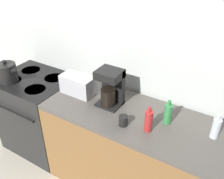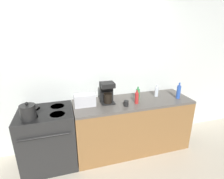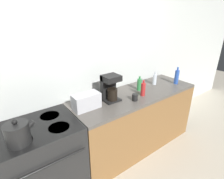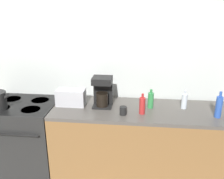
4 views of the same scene
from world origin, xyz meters
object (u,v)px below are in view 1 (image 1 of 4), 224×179
object	(u,v)px
stove	(39,112)
coffee_maker	(111,87)
bottle_red	(149,121)
bottle_green	(168,114)
bottle_clear	(216,128)
toaster	(78,85)
kettle	(7,72)
cup_black	(123,121)

from	to	relation	value
stove	coffee_maker	distance (m)	1.10
bottle_red	bottle_green	bearing A→B (deg)	60.71
stove	coffee_maker	world-z (taller)	coffee_maker
bottle_green	bottle_clear	distance (m)	0.36
stove	bottle_green	size ratio (longest dim) A/B	4.25
coffee_maker	bottle_green	bearing A→B (deg)	0.59
stove	bottle_red	size ratio (longest dim) A/B	4.12
toaster	coffee_maker	distance (m)	0.36
kettle	cup_black	distance (m)	1.34
kettle	cup_black	bearing A→B (deg)	0.10
coffee_maker	stove	bearing A→B (deg)	-176.96
kettle	bottle_red	size ratio (longest dim) A/B	1.14
coffee_maker	bottle_clear	xyz separation A→B (m)	(0.87, 0.03, -0.09)
bottle_clear	bottle_red	world-z (taller)	bottle_red
bottle_red	cup_black	xyz separation A→B (m)	(-0.19, -0.05, -0.05)
bottle_red	cup_black	bearing A→B (deg)	-166.48
bottle_green	kettle	bearing A→B (deg)	-172.63
bottle_clear	cup_black	bearing A→B (deg)	-160.26
stove	cup_black	world-z (taller)	cup_black
kettle	cup_black	xyz separation A→B (m)	(1.34, 0.00, -0.05)
toaster	bottle_clear	world-z (taller)	bottle_clear
kettle	bottle_red	bearing A→B (deg)	1.80
bottle_red	cup_black	distance (m)	0.20
kettle	bottle_clear	world-z (taller)	kettle
toaster	bottle_green	world-z (taller)	bottle_green
bottle_green	cup_black	size ratio (longest dim) A/B	2.45
bottle_clear	bottle_red	bearing A→B (deg)	-157.74
toaster	cup_black	world-z (taller)	toaster
kettle	bottle_clear	xyz separation A→B (m)	(1.97, 0.23, -0.01)
coffee_maker	bottle_red	distance (m)	0.46
kettle	bottle_clear	bearing A→B (deg)	6.66
kettle	bottle_green	distance (m)	1.63
cup_black	stove	bearing A→B (deg)	172.51
toaster	bottle_red	size ratio (longest dim) A/B	1.45
kettle	toaster	distance (m)	0.77
cup_black	bottle_green	bearing A→B (deg)	36.40
bottle_green	cup_black	distance (m)	0.35
stove	kettle	world-z (taller)	kettle
bottle_clear	cup_black	size ratio (longest dim) A/B	2.34
toaster	coffee_maker	xyz separation A→B (m)	(0.35, 0.02, 0.08)
bottle_red	stove	bearing A→B (deg)	175.48
bottle_green	toaster	bearing A→B (deg)	-178.57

